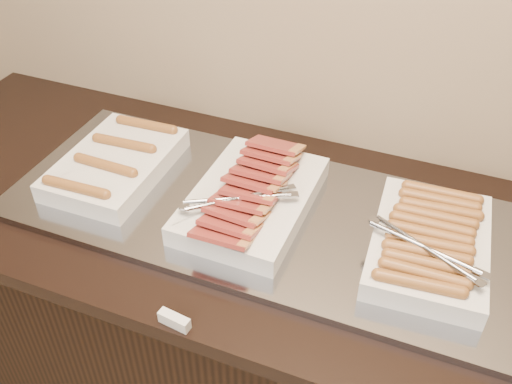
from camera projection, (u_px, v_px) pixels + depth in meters
counter at (253, 330)px, 1.65m from camera, size 2.06×0.76×0.90m
warming_tray at (258, 212)px, 1.35m from camera, size 1.20×0.50×0.02m
dish_left at (116, 163)px, 1.44m from camera, size 0.24×0.36×0.07m
dish_center at (251, 197)px, 1.33m from camera, size 0.27×0.41×0.10m
dish_right at (429, 243)px, 1.21m from camera, size 0.27×0.37×0.08m
label_holder at (174, 320)px, 1.10m from camera, size 0.07×0.03×0.03m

